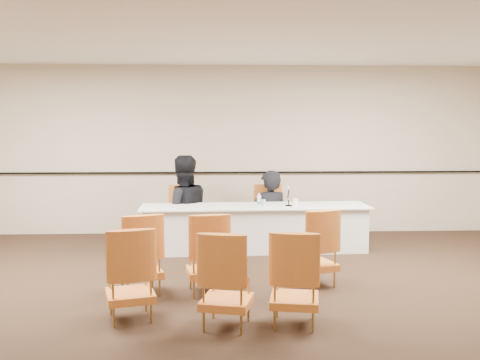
# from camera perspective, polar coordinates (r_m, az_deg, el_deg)

# --- Properties ---
(floor) EXTENTS (10.00, 10.00, 0.00)m
(floor) POSITION_cam_1_polar(r_m,az_deg,el_deg) (5.90, -1.73, -13.37)
(floor) COLOR black
(floor) RESTS_ON ground
(ceiling) EXTENTS (10.00, 10.00, 0.00)m
(ceiling) POSITION_cam_1_polar(r_m,az_deg,el_deg) (5.67, -1.83, 16.61)
(ceiling) COLOR white
(ceiling) RESTS_ON ground
(wall_back) EXTENTS (10.00, 0.04, 3.00)m
(wall_back) POSITION_cam_1_polar(r_m,az_deg,el_deg) (9.58, -2.07, 3.21)
(wall_back) COLOR beige
(wall_back) RESTS_ON ground
(wall_rail) EXTENTS (9.80, 0.04, 0.03)m
(wall_rail) POSITION_cam_1_polar(r_m,az_deg,el_deg) (9.56, -2.06, 0.81)
(wall_rail) COLOR black
(wall_rail) RESTS_ON wall_back
(panel_table) EXTENTS (3.54, 0.93, 0.70)m
(panel_table) POSITION_cam_1_polar(r_m,az_deg,el_deg) (8.33, 1.61, -5.15)
(panel_table) COLOR silver
(panel_table) RESTS_ON ground
(panelist_main) EXTENTS (0.74, 0.59, 1.79)m
(panelist_main) POSITION_cam_1_polar(r_m,az_deg,el_deg) (8.89, 3.14, -4.70)
(panelist_main) COLOR black
(panelist_main) RESTS_ON ground
(panelist_main_chair) EXTENTS (0.52, 0.52, 0.95)m
(panelist_main_chair) POSITION_cam_1_polar(r_m,az_deg,el_deg) (8.86, 3.15, -3.67)
(panelist_main_chair) COLOR orange
(panelist_main_chair) RESTS_ON ground
(panelist_second) EXTENTS (1.10, 0.95, 1.93)m
(panelist_second) POSITION_cam_1_polar(r_m,az_deg,el_deg) (8.79, -6.13, -3.64)
(panelist_second) COLOR black
(panelist_second) RESTS_ON ground
(panelist_second_chair) EXTENTS (0.52, 0.52, 0.95)m
(panelist_second_chair) POSITION_cam_1_polar(r_m,az_deg,el_deg) (8.80, -6.12, -3.77)
(panelist_second_chair) COLOR orange
(panelist_second_chair) RESTS_ON ground
(papers) EXTENTS (0.34, 0.28, 0.00)m
(papers) POSITION_cam_1_polar(r_m,az_deg,el_deg) (8.26, 5.26, -2.77)
(papers) COLOR white
(papers) RESTS_ON panel_table
(microphone) EXTENTS (0.12, 0.22, 0.30)m
(microphone) POSITION_cam_1_polar(r_m,az_deg,el_deg) (8.21, 5.21, -1.77)
(microphone) COLOR black
(microphone) RESTS_ON panel_table
(water_bottle) EXTENTS (0.07, 0.07, 0.20)m
(water_bottle) POSITION_cam_1_polar(r_m,az_deg,el_deg) (8.17, 2.05, -2.14)
(water_bottle) COLOR teal
(water_bottle) RESTS_ON panel_table
(drinking_glass) EXTENTS (0.07, 0.07, 0.10)m
(drinking_glass) POSITION_cam_1_polar(r_m,az_deg,el_deg) (8.26, 2.53, -2.42)
(drinking_glass) COLOR silver
(drinking_glass) RESTS_ON panel_table
(coffee_cup) EXTENTS (0.08, 0.08, 0.12)m
(coffee_cup) POSITION_cam_1_polar(r_m,az_deg,el_deg) (8.25, 5.92, -2.39)
(coffee_cup) COLOR white
(coffee_cup) RESTS_ON panel_table
(aud_chair_front_left) EXTENTS (0.64, 0.64, 0.95)m
(aud_chair_front_left) POSITION_cam_1_polar(r_m,az_deg,el_deg) (6.30, -10.62, -7.71)
(aud_chair_front_left) COLOR orange
(aud_chair_front_left) RESTS_ON ground
(aud_chair_front_mid) EXTENTS (0.57, 0.57, 0.95)m
(aud_chair_front_mid) POSITION_cam_1_polar(r_m,az_deg,el_deg) (6.24, -3.49, -7.75)
(aud_chair_front_mid) COLOR orange
(aud_chair_front_mid) RESTS_ON ground
(aud_chair_front_right) EXTENTS (0.64, 0.64, 0.95)m
(aud_chair_front_right) POSITION_cam_1_polar(r_m,az_deg,el_deg) (6.57, 7.92, -7.09)
(aud_chair_front_right) COLOR orange
(aud_chair_front_right) RESTS_ON ground
(aud_chair_back_left) EXTENTS (0.61, 0.61, 0.95)m
(aud_chair_back_left) POSITION_cam_1_polar(r_m,az_deg,el_deg) (5.51, -11.68, -9.70)
(aud_chair_back_left) COLOR orange
(aud_chair_back_left) RESTS_ON ground
(aud_chair_back_mid) EXTENTS (0.61, 0.61, 0.95)m
(aud_chair_back_mid) POSITION_cam_1_polar(r_m,az_deg,el_deg) (5.21, -1.44, -10.49)
(aud_chair_back_mid) COLOR orange
(aud_chair_back_mid) RESTS_ON ground
(aud_chair_back_right) EXTENTS (0.58, 0.58, 0.95)m
(aud_chair_back_right) POSITION_cam_1_polar(r_m,az_deg,el_deg) (5.29, 5.86, -10.28)
(aud_chair_back_right) COLOR orange
(aud_chair_back_right) RESTS_ON ground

